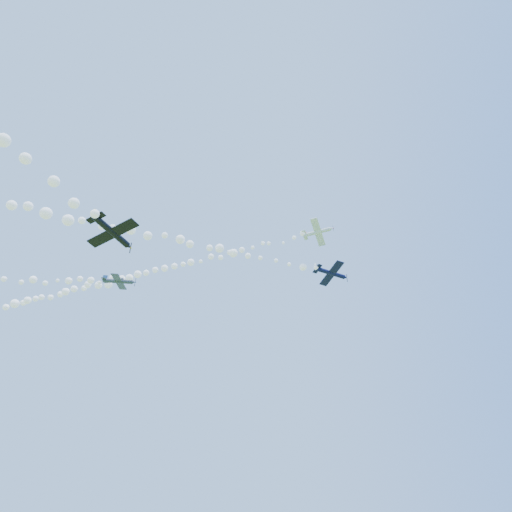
{
  "coord_description": "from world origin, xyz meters",
  "views": [
    {
      "loc": [
        4.68,
        -66.24,
        2.0
      ],
      "look_at": [
        3.47,
        -7.34,
        47.51
      ],
      "focal_mm": 30.0,
      "sensor_mm": 36.0,
      "label": 1
    }
  ],
  "objects_px": {
    "plane_white": "(318,232)",
    "plane_grey": "(119,281)",
    "plane_navy": "(331,273)",
    "plane_black": "(113,232)"
  },
  "relations": [
    {
      "from": "plane_navy",
      "to": "plane_grey",
      "type": "height_order",
      "value": "plane_navy"
    },
    {
      "from": "plane_black",
      "to": "plane_navy",
      "type": "bearing_deg",
      "value": -17.8
    },
    {
      "from": "plane_white",
      "to": "plane_black",
      "type": "xyz_separation_m",
      "value": [
        -27.7,
        -24.41,
        -20.71
      ]
    },
    {
      "from": "plane_white",
      "to": "plane_grey",
      "type": "height_order",
      "value": "plane_white"
    },
    {
      "from": "plane_white",
      "to": "plane_grey",
      "type": "distance_m",
      "value": 37.72
    },
    {
      "from": "plane_grey",
      "to": "plane_navy",
      "type": "bearing_deg",
      "value": 1.41
    },
    {
      "from": "plane_white",
      "to": "plane_grey",
      "type": "bearing_deg",
      "value": -163.86
    },
    {
      "from": "plane_white",
      "to": "plane_black",
      "type": "height_order",
      "value": "plane_white"
    },
    {
      "from": "plane_navy",
      "to": "plane_black",
      "type": "distance_m",
      "value": 44.86
    },
    {
      "from": "plane_navy",
      "to": "plane_grey",
      "type": "xyz_separation_m",
      "value": [
        -38.98,
        -3.34,
        -3.6
      ]
    }
  ]
}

